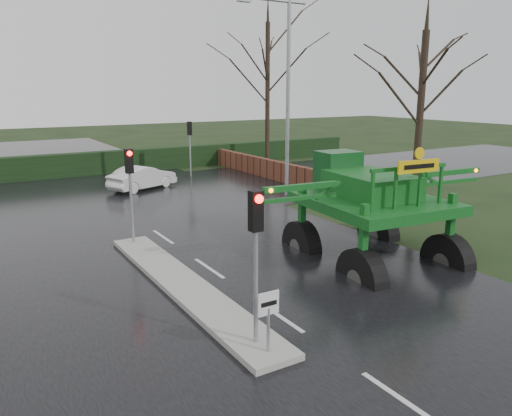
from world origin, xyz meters
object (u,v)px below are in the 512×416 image
traffic_signal_far (190,136)px  white_sedan (143,189)px  traffic_signal_mid (130,176)px  keep_left_sign (268,312)px  traffic_signal_near (256,235)px  crop_sprayer (360,203)px  street_light_right (283,80)px

traffic_signal_far → white_sedan: size_ratio=0.87×
traffic_signal_mid → traffic_signal_far: bearing=58.1°
white_sedan → keep_left_sign: bearing=146.0°
traffic_signal_near → traffic_signal_mid: 8.50m
crop_sprayer → traffic_signal_far: bearing=86.3°
street_light_right → crop_sprayer: 12.48m
keep_left_sign → traffic_signal_mid: (0.00, 8.99, 1.53)m
keep_left_sign → traffic_signal_far: size_ratio=0.38×
street_light_right → crop_sprayer: (-4.69, -10.96, -3.70)m
keep_left_sign → white_sedan: 19.38m
traffic_signal_mid → traffic_signal_near: bearing=-90.0°
keep_left_sign → white_sedan: size_ratio=0.33×
traffic_signal_mid → traffic_signal_far: same height
crop_sprayer → keep_left_sign: bearing=-146.8°
traffic_signal_far → crop_sprayer: (-2.99, -18.97, -0.30)m
keep_left_sign → traffic_signal_near: 1.61m
keep_left_sign → traffic_signal_far: (7.80, 21.51, 1.53)m
traffic_signal_mid → white_sedan: traffic_signal_mid is taller
traffic_signal_near → white_sedan: (3.74, 18.50, -2.59)m
traffic_signal_mid → traffic_signal_far: 14.75m
traffic_signal_far → white_sedan: traffic_signal_far is taller
traffic_signal_mid → street_light_right: (9.49, 4.51, 3.40)m
street_light_right → white_sedan: size_ratio=2.47×
traffic_signal_far → crop_sprayer: size_ratio=0.41×
street_light_right → traffic_signal_mid: bearing=-154.6°
traffic_signal_near → traffic_signal_far: size_ratio=1.00×
keep_left_sign → traffic_signal_far: traffic_signal_far is taller
traffic_signal_near → street_light_right: 16.46m
traffic_signal_mid → white_sedan: size_ratio=0.87×
keep_left_sign → traffic_signal_mid: bearing=90.0°
keep_left_sign → street_light_right: bearing=54.9°
white_sedan → street_light_right: bearing=-156.5°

